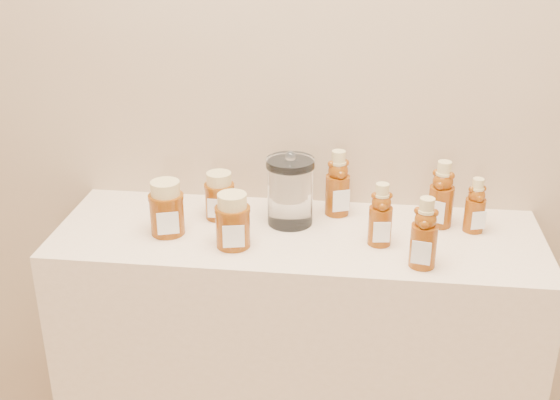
% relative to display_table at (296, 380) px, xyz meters
% --- Properties ---
extents(wall_back, '(3.50, 0.02, 2.70)m').
position_rel_display_table_xyz_m(wall_back, '(0.00, 0.20, 0.90)').
color(wall_back, tan).
rests_on(wall_back, ground).
extents(display_table, '(1.20, 0.40, 0.90)m').
position_rel_display_table_xyz_m(display_table, '(0.00, 0.00, 0.00)').
color(display_table, beige).
rests_on(display_table, ground).
extents(bear_bottle_back_left, '(0.09, 0.09, 0.20)m').
position_rel_display_table_xyz_m(bear_bottle_back_left, '(0.09, 0.12, 0.55)').
color(bear_bottle_back_left, '#692C08').
rests_on(bear_bottle_back_left, display_table).
extents(bear_bottle_back_mid, '(0.09, 0.09, 0.19)m').
position_rel_display_table_xyz_m(bear_bottle_back_mid, '(0.35, 0.09, 0.55)').
color(bear_bottle_back_mid, '#692C08').
rests_on(bear_bottle_back_mid, display_table).
extents(bear_bottle_back_right, '(0.07, 0.07, 0.16)m').
position_rel_display_table_xyz_m(bear_bottle_back_right, '(0.43, 0.07, 0.53)').
color(bear_bottle_back_right, '#692C08').
rests_on(bear_bottle_back_right, display_table).
extents(bear_bottle_front_left, '(0.07, 0.07, 0.17)m').
position_rel_display_table_xyz_m(bear_bottle_front_left, '(0.20, -0.03, 0.54)').
color(bear_bottle_front_left, '#692C08').
rests_on(bear_bottle_front_left, display_table).
extents(bear_bottle_front_right, '(0.08, 0.08, 0.19)m').
position_rel_display_table_xyz_m(bear_bottle_front_right, '(0.29, -0.13, 0.54)').
color(bear_bottle_front_right, '#692C08').
rests_on(bear_bottle_front_right, display_table).
extents(honey_jar_left, '(0.11, 0.11, 0.14)m').
position_rel_display_table_xyz_m(honey_jar_left, '(-0.32, -0.04, 0.52)').
color(honey_jar_left, '#692C08').
rests_on(honey_jar_left, display_table).
extents(honey_jar_back, '(0.08, 0.08, 0.12)m').
position_rel_display_table_xyz_m(honey_jar_back, '(-0.21, 0.07, 0.51)').
color(honey_jar_back, '#692C08').
rests_on(honey_jar_back, display_table).
extents(honey_jar_front, '(0.10, 0.10, 0.13)m').
position_rel_display_table_xyz_m(honey_jar_front, '(-0.14, -0.09, 0.52)').
color(honey_jar_front, '#692C08').
rests_on(honey_jar_front, display_table).
extents(glass_canister, '(0.14, 0.14, 0.19)m').
position_rel_display_table_xyz_m(glass_canister, '(-0.02, 0.06, 0.54)').
color(glass_canister, white).
rests_on(glass_canister, display_table).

